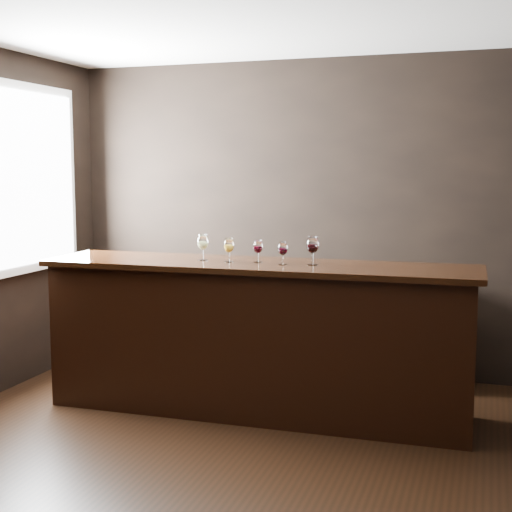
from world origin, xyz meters
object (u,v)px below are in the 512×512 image
(glass_red_b, at_px, (283,249))
(glass_red_c, at_px, (313,245))
(bar_counter, at_px, (257,341))
(glass_red_a, at_px, (258,247))
(glass_amber, at_px, (229,246))
(glass_white, at_px, (203,243))
(back_bar_shelf, at_px, (292,325))

(glass_red_b, xyz_separation_m, glass_red_c, (0.21, 0.05, 0.03))
(bar_counter, bearing_deg, glass_red_a, 100.87)
(glass_amber, relative_size, glass_red_b, 1.06)
(bar_counter, height_order, glass_amber, glass_amber)
(bar_counter, xyz_separation_m, glass_red_b, (0.20, -0.03, 0.71))
(glass_red_a, relative_size, glass_red_b, 0.98)
(bar_counter, distance_m, glass_white, 0.85)
(bar_counter, xyz_separation_m, glass_white, (-0.44, 0.01, 0.73))
(glass_white, relative_size, glass_amber, 1.11)
(back_bar_shelf, height_order, glass_amber, glass_amber)
(back_bar_shelf, xyz_separation_m, glass_red_b, (0.22, -1.09, 0.81))
(bar_counter, height_order, glass_red_a, glass_red_a)
(glass_white, bearing_deg, glass_red_a, 3.23)
(bar_counter, relative_size, glass_amber, 17.35)
(glass_white, height_order, glass_red_b, glass_white)
(glass_red_c, bearing_deg, back_bar_shelf, 112.75)
(back_bar_shelf, distance_m, glass_white, 1.40)
(back_bar_shelf, distance_m, glass_red_b, 1.37)
(glass_red_b, bearing_deg, glass_red_a, 162.63)
(bar_counter, relative_size, glass_red_c, 14.88)
(glass_white, xyz_separation_m, glass_red_b, (0.65, -0.04, -0.02))
(back_bar_shelf, bearing_deg, glass_white, -111.95)
(back_bar_shelf, xyz_separation_m, glass_red_c, (0.43, -1.04, 0.84))
(bar_counter, height_order, back_bar_shelf, bar_counter)
(glass_red_b, bearing_deg, bar_counter, 170.43)
(glass_white, bearing_deg, glass_red_c, 0.61)
(bar_counter, distance_m, glass_red_a, 0.70)
(bar_counter, xyz_separation_m, glass_red_a, (-0.01, 0.03, 0.70))
(bar_counter, distance_m, glass_amber, 0.75)
(glass_white, distance_m, glass_red_a, 0.44)
(glass_white, xyz_separation_m, glass_red_a, (0.43, 0.02, -0.02))
(bar_counter, distance_m, glass_red_b, 0.74)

